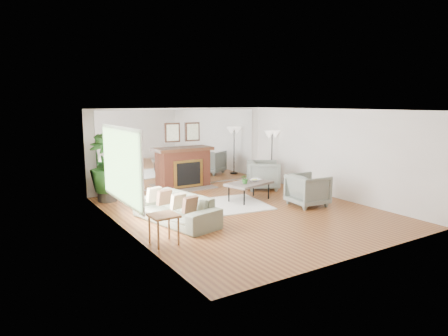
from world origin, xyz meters
TOP-DOWN VIEW (x-y plane):
  - ground at (0.00, 0.00)m, footprint 7.00×7.00m
  - wall_left at (-2.99, 0.00)m, footprint 0.02×7.00m
  - wall_right at (2.99, 0.00)m, footprint 0.02×7.00m
  - wall_back at (0.00, 3.49)m, footprint 6.00×0.02m
  - mirror_panel at (0.00, 3.47)m, footprint 5.40×0.04m
  - window_panel at (-2.96, 0.40)m, footprint 0.04×2.40m
  - fireplace at (0.00, 3.26)m, footprint 1.85×0.83m
  - area_rug at (-0.35, 0.74)m, footprint 2.77×2.16m
  - coffee_table at (0.71, 0.81)m, footprint 1.44×1.07m
  - sofa at (-1.87, 0.04)m, footprint 1.33×2.33m
  - armchair_back at (1.96, 1.80)m, footprint 1.33×1.32m
  - armchair_front at (1.72, -0.42)m, footprint 0.99×0.96m
  - side_table at (-2.65, -1.11)m, footprint 0.53×0.53m
  - potted_ficus at (-2.60, 2.84)m, footprint 1.03×1.03m
  - floor_lamp at (2.70, 2.32)m, footprint 0.57×0.32m
  - tabletop_plant at (0.53, 0.74)m, footprint 0.30×0.28m
  - fruit_bowl at (0.90, 0.82)m, footprint 0.31×0.31m
  - book at (1.04, 1.04)m, footprint 0.24×0.30m

SIDE VIEW (x-z plane):
  - ground at x=0.00m, z-range 0.00..0.00m
  - area_rug at x=-0.35m, z-range 0.00..0.03m
  - sofa at x=-1.87m, z-range 0.00..0.64m
  - armchair_front at x=1.72m, z-range 0.00..0.83m
  - armchair_back at x=1.96m, z-range 0.00..0.89m
  - coffee_table at x=0.71m, z-range 0.21..0.73m
  - side_table at x=-2.65m, z-range 0.20..0.78m
  - book at x=1.04m, z-range 0.51..0.54m
  - fruit_bowl at x=0.90m, z-range 0.51..0.58m
  - tabletop_plant at x=0.53m, z-range 0.51..0.79m
  - fireplace at x=0.00m, z-range -0.37..1.68m
  - potted_ficus at x=-2.60m, z-range 0.06..1.86m
  - wall_left at x=-2.99m, z-range 0.00..2.50m
  - wall_right at x=2.99m, z-range 0.00..2.50m
  - wall_back at x=0.00m, z-range 0.00..2.50m
  - mirror_panel at x=0.00m, z-range 0.05..2.45m
  - window_panel at x=-2.96m, z-range 0.60..2.10m
  - floor_lamp at x=2.70m, z-range 0.62..2.39m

